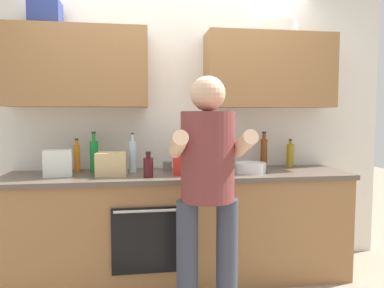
{
  "coord_description": "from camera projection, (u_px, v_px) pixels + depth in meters",
  "views": [
    {
      "loc": [
        -0.33,
        -2.93,
        1.37
      ],
      "look_at": [
        0.09,
        -0.1,
        1.15
      ],
      "focal_mm": 33.47,
      "sensor_mm": 36.0,
      "label": 1
    }
  ],
  "objects": [
    {
      "name": "ground_plane",
      "position": [
        180.0,
        278.0,
        3.04
      ],
      "size": [
        12.0,
        12.0,
        0.0
      ],
      "primitive_type": "plane",
      "color": "gray"
    },
    {
      "name": "back_wall_unit",
      "position": [
        176.0,
        103.0,
        3.19
      ],
      "size": [
        4.0,
        0.38,
        2.5
      ],
      "color": "silver",
      "rests_on": "ground"
    },
    {
      "name": "counter",
      "position": [
        180.0,
        226.0,
        3.0
      ],
      "size": [
        2.84,
        0.67,
        0.9
      ],
      "color": "olive",
      "rests_on": "ground"
    },
    {
      "name": "person_standing",
      "position": [
        208.0,
        182.0,
        2.26
      ],
      "size": [
        0.49,
        0.45,
        1.62
      ],
      "color": "#383D4C",
      "rests_on": "ground"
    },
    {
      "name": "bottle_wine",
      "position": [
        148.0,
        167.0,
        2.76
      ],
      "size": [
        0.08,
        0.08,
        0.2
      ],
      "color": "#471419",
      "rests_on": "counter"
    },
    {
      "name": "bottle_soda",
      "position": [
        94.0,
        156.0,
        3.03
      ],
      "size": [
        0.07,
        0.07,
        0.34
      ],
      "color": "#198C33",
      "rests_on": "counter"
    },
    {
      "name": "bottle_vinegar",
      "position": [
        264.0,
        152.0,
        3.29
      ],
      "size": [
        0.06,
        0.06,
        0.33
      ],
      "color": "brown",
      "rests_on": "counter"
    },
    {
      "name": "bottle_water",
      "position": [
        133.0,
        156.0,
        3.0
      ],
      "size": [
        0.06,
        0.06,
        0.33
      ],
      "color": "silver",
      "rests_on": "counter"
    },
    {
      "name": "bottle_juice",
      "position": [
        77.0,
        158.0,
        3.02
      ],
      "size": [
        0.05,
        0.05,
        0.28
      ],
      "color": "orange",
      "rests_on": "counter"
    },
    {
      "name": "bottle_oil",
      "position": [
        290.0,
        155.0,
        3.33
      ],
      "size": [
        0.07,
        0.07,
        0.26
      ],
      "color": "olive",
      "rests_on": "counter"
    },
    {
      "name": "cup_stoneware",
      "position": [
        167.0,
        166.0,
        3.1
      ],
      "size": [
        0.08,
        0.08,
        0.08
      ],
      "primitive_type": "cylinder",
      "color": "slate",
      "rests_on": "counter"
    },
    {
      "name": "cup_coffee",
      "position": [
        218.0,
        169.0,
        2.89
      ],
      "size": [
        0.07,
        0.07,
        0.09
      ],
      "primitive_type": "cylinder",
      "color": "white",
      "rests_on": "counter"
    },
    {
      "name": "mixing_bowl",
      "position": [
        251.0,
        168.0,
        3.0
      ],
      "size": [
        0.26,
        0.26,
        0.08
      ],
      "primitive_type": "cylinder",
      "color": "silver",
      "rests_on": "counter"
    },
    {
      "name": "potted_herb",
      "position": [
        205.0,
        154.0,
        3.13
      ],
      "size": [
        0.18,
        0.18,
        0.27
      ],
      "color": "#9E6647",
      "rests_on": "counter"
    },
    {
      "name": "grocery_bag_produce",
      "position": [
        58.0,
        163.0,
        2.82
      ],
      "size": [
        0.23,
        0.17,
        0.21
      ],
      "primitive_type": "cube",
      "rotation": [
        0.0,
        0.0,
        0.13
      ],
      "color": "silver",
      "rests_on": "counter"
    },
    {
      "name": "grocery_bag_bread",
      "position": [
        112.0,
        164.0,
        2.86
      ],
      "size": [
        0.24,
        0.21,
        0.18
      ],
      "primitive_type": "cube",
      "rotation": [
        0.0,
        0.0,
        -0.03
      ],
      "color": "tan",
      "rests_on": "counter"
    },
    {
      "name": "grocery_bag_crisps",
      "position": [
        184.0,
        165.0,
        2.91
      ],
      "size": [
        0.19,
        0.18,
        0.16
      ],
      "primitive_type": "cube",
      "rotation": [
        0.0,
        0.0,
        -0.21
      ],
      "color": "red",
      "rests_on": "counter"
    }
  ]
}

